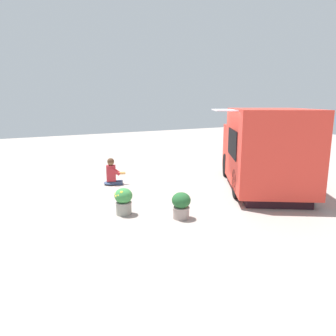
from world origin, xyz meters
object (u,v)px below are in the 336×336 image
object	(u,v)px
person_customer	(112,174)
planter_flowering_near	(123,200)
planter_flowering_far	(181,205)
food_truck	(264,151)

from	to	relation	value
person_customer	planter_flowering_near	xyz separation A→B (m)	(-2.92, 0.88, -0.01)
person_customer	planter_flowering_far	distance (m)	3.91
food_truck	person_customer	world-z (taller)	food_truck
food_truck	planter_flowering_near	world-z (taller)	food_truck
food_truck	planter_flowering_near	size ratio (longest dim) A/B	7.67
food_truck	planter_flowering_near	distance (m)	4.96
planter_flowering_far	person_customer	bearing A→B (deg)	2.73
planter_flowering_near	planter_flowering_far	size ratio (longest dim) A/B	1.04
person_customer	planter_flowering_near	world-z (taller)	person_customer
food_truck	person_customer	xyz separation A→B (m)	(2.99, 4.01, -0.84)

